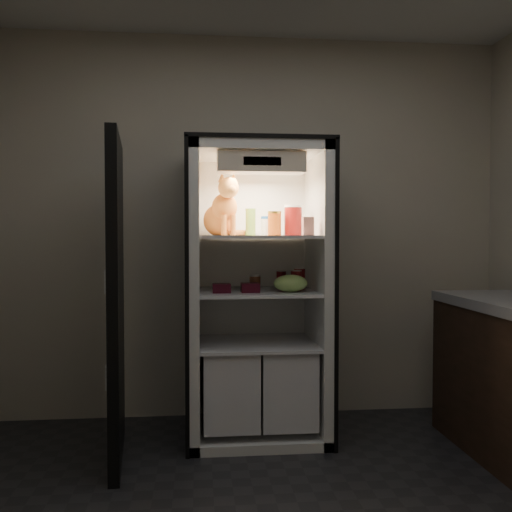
# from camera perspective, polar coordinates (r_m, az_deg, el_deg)

# --- Properties ---
(room_shell) EXTENTS (3.60, 3.60, 3.60)m
(room_shell) POSITION_cam_1_polar(r_m,az_deg,el_deg) (2.33, 3.51, 10.28)
(room_shell) COLOR white
(room_shell) RESTS_ON floor
(refrigerator) EXTENTS (0.90, 0.72, 1.88)m
(refrigerator) POSITION_cam_1_polar(r_m,az_deg,el_deg) (3.71, 0.01, -5.65)
(refrigerator) COLOR white
(refrigerator) RESTS_ON floor
(fridge_door) EXTENTS (0.14, 0.87, 1.85)m
(fridge_door) POSITION_cam_1_polar(r_m,az_deg,el_deg) (3.39, -13.84, -4.34)
(fridge_door) COLOR black
(fridge_door) RESTS_ON floor
(tabby_cat) EXTENTS (0.37, 0.39, 0.40)m
(tabby_cat) POSITION_cam_1_polar(r_m,az_deg,el_deg) (3.69, -3.43, 4.37)
(tabby_cat) COLOR #C25B18
(tabby_cat) RESTS_ON refrigerator
(parmesan_shaker) EXTENTS (0.07, 0.07, 0.17)m
(parmesan_shaker) POSITION_cam_1_polar(r_m,az_deg,el_deg) (3.70, -0.55, 3.42)
(parmesan_shaker) COLOR #227F2F
(parmesan_shaker) RESTS_ON refrigerator
(mayo_tub) EXTENTS (0.09, 0.09, 0.12)m
(mayo_tub) POSITION_cam_1_polar(r_m,az_deg,el_deg) (3.72, 1.18, 3.03)
(mayo_tub) COLOR white
(mayo_tub) RESTS_ON refrigerator
(salsa_jar) EXTENTS (0.09, 0.09, 0.15)m
(salsa_jar) POSITION_cam_1_polar(r_m,az_deg,el_deg) (3.64, 1.86, 3.29)
(salsa_jar) COLOR maroon
(salsa_jar) RESTS_ON refrigerator
(pepper_jar) EXTENTS (0.12, 0.12, 0.20)m
(pepper_jar) POSITION_cam_1_polar(r_m,az_deg,el_deg) (3.70, 3.73, 3.59)
(pepper_jar) COLOR maroon
(pepper_jar) RESTS_ON refrigerator
(cream_carton) EXTENTS (0.06, 0.06, 0.11)m
(cream_carton) POSITION_cam_1_polar(r_m,az_deg,el_deg) (3.46, 5.21, 2.99)
(cream_carton) COLOR beige
(cream_carton) RESTS_ON refrigerator
(soda_can_a) EXTENTS (0.06, 0.06, 0.12)m
(soda_can_a) POSITION_cam_1_polar(r_m,az_deg,el_deg) (3.74, 2.54, -2.39)
(soda_can_a) COLOR black
(soda_can_a) RESTS_ON refrigerator
(soda_can_b) EXTENTS (0.08, 0.08, 0.14)m
(soda_can_b) POSITION_cam_1_polar(r_m,az_deg,el_deg) (3.70, 4.36, -2.28)
(soda_can_b) COLOR black
(soda_can_b) RESTS_ON refrigerator
(soda_can_c) EXTENTS (0.07, 0.07, 0.13)m
(soda_can_c) POSITION_cam_1_polar(r_m,az_deg,el_deg) (3.61, 4.04, -2.47)
(soda_can_c) COLOR black
(soda_can_c) RESTS_ON refrigerator
(condiment_jar) EXTENTS (0.07, 0.07, 0.10)m
(condiment_jar) POSITION_cam_1_polar(r_m,az_deg,el_deg) (3.64, -0.10, -2.65)
(condiment_jar) COLOR brown
(condiment_jar) RESTS_ON refrigerator
(grape_bag) EXTENTS (0.21, 0.16, 0.11)m
(grape_bag) POSITION_cam_1_polar(r_m,az_deg,el_deg) (3.54, 3.48, -2.73)
(grape_bag) COLOR #8CB755
(grape_bag) RESTS_ON refrigerator
(berry_box_left) EXTENTS (0.11, 0.11, 0.05)m
(berry_box_left) POSITION_cam_1_polar(r_m,az_deg,el_deg) (3.49, -3.46, -3.23)
(berry_box_left) COLOR #470B1E
(berry_box_left) RESTS_ON refrigerator
(berry_box_right) EXTENTS (0.11, 0.11, 0.06)m
(berry_box_right) POSITION_cam_1_polar(r_m,az_deg,el_deg) (3.51, -0.58, -3.18)
(berry_box_right) COLOR #470B1E
(berry_box_right) RESTS_ON refrigerator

